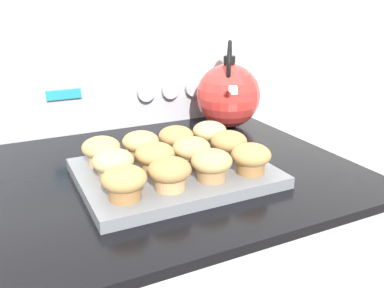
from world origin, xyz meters
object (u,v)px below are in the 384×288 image
Objects in this scene: muffin_r0_c2 at (212,164)px; muffin_r0_c0 at (124,182)px; muffin_r0_c3 at (251,157)px; muffin_r1_c1 at (155,156)px; muffin_r2_c2 at (176,138)px; muffin_r2_c3 at (210,133)px; muffin_r0_c1 at (170,173)px; muffin_r1_c2 at (192,150)px; muffin_r2_c1 at (141,144)px; muffin_r1_c3 at (229,144)px; tea_kettle at (228,95)px; muffin_pan at (174,173)px; muffin_r2_c0 at (101,150)px; muffin_r1_c0 at (113,164)px.

muffin_r0_c0 is at bearing -178.27° from muffin_r0_c2.
muffin_r0_c0 and muffin_r0_c2 have the same top height.
muffin_r0_c2 is at bearing 176.65° from muffin_r0_c3.
muffin_r0_c3 is 1.00× the size of muffin_r1_c1.
muffin_r2_c3 is at bearing -0.35° from muffin_r2_c2.
muffin_r0_c3 is 1.00× the size of muffin_r2_c3.
muffin_r0_c3 is 0.18m from muffin_r1_c1.
muffin_r0_c1 is 0.08m from muffin_r0_c2.
muffin_r0_c3 is at bearing -63.62° from muffin_r2_c2.
muffin_r2_c1 is (-0.08, 0.08, 0.00)m from muffin_r1_c2.
muffin_r0_c1 is at bearing -135.56° from muffin_r2_c3.
muffin_r1_c2 is at bearing -178.74° from muffin_r1_c3.
muffin_r1_c3 is 0.32× the size of tea_kettle.
muffin_r2_c0 is at bearing 146.38° from muffin_pan.
muffin_r2_c0 is 0.16m from muffin_r2_c2.
muffin_r0_c0 is 1.00× the size of muffin_r2_c3.
muffin_r2_c3 is (0.08, 0.16, 0.00)m from muffin_r0_c2.
muffin_r1_c1 is at bearing 0.21° from muffin_r1_c0.
muffin_r0_c0 is at bearing -152.82° from muffin_r1_c2.
muffin_r2_c0 is 0.43m from tea_kettle.
muffin_r0_c0 is 0.25m from muffin_r0_c3.
muffin_r1_c3 reaches higher than muffin_pan.
muffin_r2_c0 is 1.00× the size of muffin_r2_c3.
tea_kettle is (0.15, 0.17, 0.04)m from muffin_r2_c3.
muffin_r2_c0 is at bearing 153.12° from muffin_r1_c2.
muffin_r2_c3 is (0.12, 0.08, 0.04)m from muffin_pan.
muffin_r0_c0 and muffin_r0_c3 have the same top height.
tea_kettle is (0.15, 0.34, 0.04)m from muffin_r0_c3.
muffin_r1_c2 is at bearing -45.95° from muffin_r2_c1.
muffin_pan is 0.13m from muffin_r1_c3.
muffin_r0_c0 and muffin_r2_c3 have the same top height.
muffin_r2_c0 is (-0.12, 0.08, 0.04)m from muffin_pan.
muffin_r2_c1 is at bearing 116.65° from muffin_r0_c2.
muffin_pan is 0.15m from muffin_r2_c0.
muffin_r1_c1 is 0.16m from muffin_r1_c3.
muffin_r0_c0 is 1.00× the size of muffin_r2_c1.
muffin_r0_c3 is 0.37m from tea_kettle.
muffin_r0_c3 is at bearing -34.37° from muffin_pan.
muffin_r2_c1 is at bearing 116.19° from muffin_pan.
tea_kettle is at bearing 55.02° from muffin_r0_c2.
muffin_r0_c0 and muffin_r0_c1 have the same top height.
tea_kettle is (0.23, 0.17, 0.04)m from muffin_r2_c2.
muffin_r1_c3 and muffin_r2_c0 have the same top height.
muffin_r1_c3 is at bearing -120.46° from tea_kettle.
muffin_r0_c1 is 0.32× the size of tea_kettle.
muffin_r0_c2 and muffin_r2_c0 have the same top height.
muffin_r0_c2 is 1.00× the size of muffin_r2_c2.
muffin_r1_c1 is 0.32× the size of tea_kettle.
muffin_r0_c1 is 0.19m from muffin_r1_c3.
muffin_r0_c2 is at bearing -44.59° from muffin_r2_c0.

